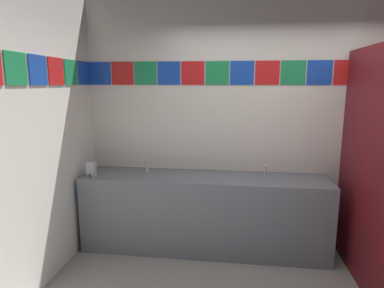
% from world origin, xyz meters
% --- Properties ---
extents(wall_back, '(4.40, 0.09, 2.82)m').
position_xyz_m(wall_back, '(-0.00, 1.49, 1.41)').
color(wall_back, silver).
rests_on(wall_back, ground_plane).
extents(wall_side, '(0.09, 2.90, 2.82)m').
position_xyz_m(wall_side, '(-2.24, 0.00, 1.41)').
color(wall_side, silver).
rests_on(wall_side, ground_plane).
extents(vanity_counter, '(2.70, 0.56, 0.85)m').
position_xyz_m(vanity_counter, '(-0.80, 1.17, 0.44)').
color(vanity_counter, slate).
rests_on(vanity_counter, ground_plane).
extents(faucet_left, '(0.04, 0.10, 0.14)m').
position_xyz_m(faucet_left, '(-1.47, 1.26, 0.91)').
color(faucet_left, silver).
rests_on(faucet_left, vanity_counter).
extents(faucet_right, '(0.04, 0.10, 0.14)m').
position_xyz_m(faucet_right, '(-0.13, 1.26, 0.91)').
color(faucet_right, silver).
rests_on(faucet_right, vanity_counter).
extents(soap_dispenser, '(0.09, 0.09, 0.16)m').
position_xyz_m(soap_dispenser, '(-2.03, 1.01, 0.93)').
color(soap_dispenser, '#B7BABF').
rests_on(soap_dispenser, vanity_counter).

